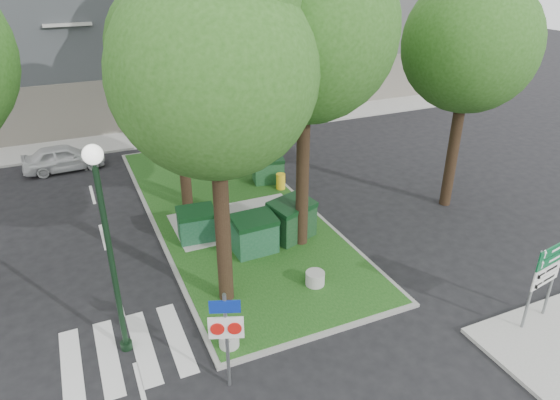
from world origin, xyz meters
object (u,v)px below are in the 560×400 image
tree_median_near_right (308,10)px  bollard_mid (248,241)px  dumpster_d (268,169)px  street_lamp (106,230)px  dumpster_a (197,224)px  directional_sign (546,272)px  tree_median_mid (174,32)px  litter_bin (281,181)px  car_white (64,157)px  tree_median_near_left (215,53)px  traffic_sign_pole (226,329)px  tree_street_right (473,30)px  bollard_left (229,340)px  dumpster_c (292,220)px  car_silver (246,129)px  dumpster_b (254,234)px  bollard_right (315,278)px

tree_median_near_right → bollard_mid: (-1.95, 0.44, -7.64)m
dumpster_d → street_lamp: (-7.60, -8.29, 2.90)m
dumpster_a → bollard_mid: size_ratio=2.22×
dumpster_a → directional_sign: directional_sign is taller
tree_median_mid → litter_bin: (4.11, -0.08, -6.51)m
bollard_mid → street_lamp: size_ratio=0.11×
tree_median_near_right → car_white: size_ratio=3.06×
tree_median_near_left → traffic_sign_pole: bearing=-108.6°
tree_street_right → bollard_left: (-11.19, -4.56, -6.67)m
dumpster_c → tree_median_near_right: bearing=-78.5°
bollard_left → car_silver: 16.71m
bollard_mid → traffic_sign_pole: (-2.64, -5.67, 1.40)m
dumpster_a → tree_median_near_left: bearing=-85.6°
dumpster_d → car_silver: bearing=89.9°
tree_median_near_left → dumpster_b: size_ratio=6.84×
directional_sign → street_lamp: bearing=151.0°
dumpster_c → traffic_sign_pole: (-4.35, -5.64, 0.91)m
bollard_right → car_silver: 14.28m
dumpster_a → car_silver: (5.53, 9.74, -0.07)m
dumpster_b → bollard_left: 4.76m
tree_median_near_right → dumpster_c: size_ratio=6.10×
bollard_left → directional_sign: (8.21, -2.54, 1.45)m
car_white → bollard_mid: bearing=-154.1°
tree_street_right → bollard_left: bearing=-157.8°
car_white → dumpster_b: bearing=-154.5°
dumpster_b → car_white: (-5.64, 10.88, -0.15)m
dumpster_c → bollard_right: size_ratio=3.11×
dumpster_c → street_lamp: street_lamp is taller
tree_median_near_left → tree_street_right: size_ratio=1.05×
tree_median_near_right → dumpster_b: tree_median_near_right is taller
dumpster_b → directional_sign: bearing=-50.8°
tree_median_mid → tree_street_right: size_ratio=0.99×
car_silver → litter_bin: bearing=168.6°
bollard_mid → street_lamp: 6.66m
tree_street_right → car_white: bearing=144.2°
tree_median_near_left → litter_bin: (4.61, 6.42, -6.85)m
dumpster_a → car_silver: size_ratio=0.36×
tree_median_near_right → tree_median_mid: tree_median_near_right is taller
traffic_sign_pole → directional_sign: 8.72m
tree_median_near_right → dumpster_a: size_ratio=8.13×
tree_street_right → dumpster_c: (-7.24, -0.09, -6.15)m
tree_median_near_left → car_silver: size_ratio=2.71×
tree_median_near_left → bollard_mid: (1.55, 2.44, -6.97)m
dumpster_c → car_white: 12.78m
tree_median_near_right → bollard_right: 8.11m
bollard_left → street_lamp: size_ratio=0.09×
car_white → bollard_right: bearing=-155.6°
street_lamp → car_silver: street_lamp is taller
dumpster_a → bollard_mid: (1.49, -1.24, -0.37)m
bollard_right → tree_median_mid: bearing=107.1°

